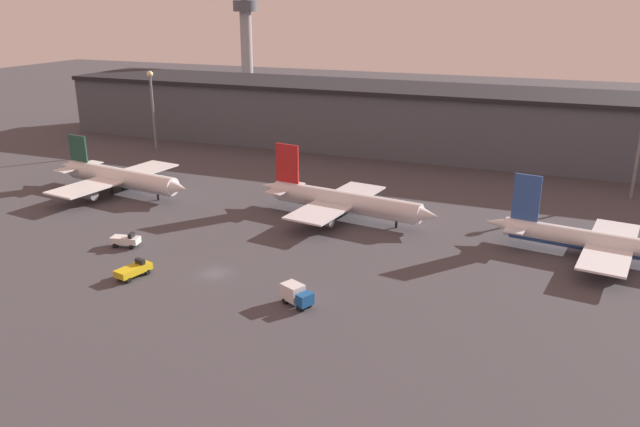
{
  "coord_description": "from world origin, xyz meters",
  "views": [
    {
      "loc": [
        50.39,
        -79.29,
        41.86
      ],
      "look_at": [
        11.21,
        17.95,
        6.0
      ],
      "focal_mm": 35.0,
      "sensor_mm": 36.0,
      "label": 1
    }
  ],
  "objects_px": {
    "airplane_0": "(119,178)",
    "airplane_1": "(342,201)",
    "service_vehicle_1": "(134,270)",
    "service_vehicle_2": "(126,240)",
    "control_tower": "(246,44)",
    "service_vehicle_0": "(296,294)",
    "airplane_2": "(619,246)"
  },
  "relations": [
    {
      "from": "service_vehicle_2",
      "to": "airplane_1",
      "type": "bearing_deg",
      "value": 32.67
    },
    {
      "from": "airplane_1",
      "to": "airplane_2",
      "type": "relative_size",
      "value": 0.88
    },
    {
      "from": "service_vehicle_0",
      "to": "service_vehicle_1",
      "type": "xyz_separation_m",
      "value": [
        -27.99,
        -0.82,
        -0.48
      ]
    },
    {
      "from": "airplane_1",
      "to": "airplane_2",
      "type": "xyz_separation_m",
      "value": [
        50.84,
        -4.19,
        -0.48
      ]
    },
    {
      "from": "airplane_1",
      "to": "service_vehicle_0",
      "type": "xyz_separation_m",
      "value": [
        6.95,
        -38.67,
        -1.8
      ]
    },
    {
      "from": "service_vehicle_0",
      "to": "control_tower",
      "type": "relative_size",
      "value": 0.12
    },
    {
      "from": "airplane_0",
      "to": "service_vehicle_0",
      "type": "distance_m",
      "value": 70.39
    },
    {
      "from": "airplane_0",
      "to": "airplane_1",
      "type": "relative_size",
      "value": 0.99
    },
    {
      "from": "airplane_2",
      "to": "service_vehicle_1",
      "type": "distance_m",
      "value": 80.1
    },
    {
      "from": "service_vehicle_0",
      "to": "airplane_1",
      "type": "bearing_deg",
      "value": 125.17
    },
    {
      "from": "airplane_2",
      "to": "service_vehicle_2",
      "type": "distance_m",
      "value": 85.22
    },
    {
      "from": "airplane_0",
      "to": "control_tower",
      "type": "xyz_separation_m",
      "value": [
        -24.68,
        108.48,
        22.42
      ]
    },
    {
      "from": "airplane_2",
      "to": "airplane_0",
      "type": "bearing_deg",
      "value": -172.9
    },
    {
      "from": "control_tower",
      "to": "service_vehicle_1",
      "type": "bearing_deg",
      "value": -68.59
    },
    {
      "from": "airplane_0",
      "to": "service_vehicle_0",
      "type": "bearing_deg",
      "value": -22.9
    },
    {
      "from": "airplane_2",
      "to": "control_tower",
      "type": "xyz_separation_m",
      "value": [
        -128.93,
        110.18,
        22.95
      ]
    },
    {
      "from": "service_vehicle_1",
      "to": "airplane_1",
      "type": "bearing_deg",
      "value": -15.22
    },
    {
      "from": "service_vehicle_0",
      "to": "service_vehicle_2",
      "type": "xyz_separation_m",
      "value": [
        -37.49,
        9.26,
        -0.44
      ]
    },
    {
      "from": "airplane_0",
      "to": "airplane_2",
      "type": "height_order",
      "value": "airplane_2"
    },
    {
      "from": "service_vehicle_1",
      "to": "service_vehicle_2",
      "type": "height_order",
      "value": "service_vehicle_2"
    },
    {
      "from": "airplane_2",
      "to": "service_vehicle_0",
      "type": "xyz_separation_m",
      "value": [
        -43.89,
        -34.48,
        -1.32
      ]
    },
    {
      "from": "service_vehicle_1",
      "to": "airplane_0",
      "type": "bearing_deg",
      "value": 54.02
    },
    {
      "from": "airplane_0",
      "to": "service_vehicle_1",
      "type": "height_order",
      "value": "airplane_0"
    },
    {
      "from": "airplane_0",
      "to": "airplane_2",
      "type": "bearing_deg",
      "value": 7.1
    },
    {
      "from": "airplane_0",
      "to": "service_vehicle_2",
      "type": "height_order",
      "value": "airplane_0"
    },
    {
      "from": "service_vehicle_1",
      "to": "control_tower",
      "type": "xyz_separation_m",
      "value": [
        -57.05,
        145.47,
        24.75
      ]
    },
    {
      "from": "airplane_1",
      "to": "service_vehicle_1",
      "type": "relative_size",
      "value": 6.43
    },
    {
      "from": "service_vehicle_1",
      "to": "control_tower",
      "type": "distance_m",
      "value": 158.2
    },
    {
      "from": "service_vehicle_2",
      "to": "service_vehicle_0",
      "type": "bearing_deg",
      "value": -25.12
    },
    {
      "from": "service_vehicle_2",
      "to": "control_tower",
      "type": "xyz_separation_m",
      "value": [
        -47.54,
        135.39,
        24.71
      ]
    },
    {
      "from": "service_vehicle_0",
      "to": "control_tower",
      "type": "height_order",
      "value": "control_tower"
    },
    {
      "from": "control_tower",
      "to": "airplane_0",
      "type": "bearing_deg",
      "value": -77.18
    }
  ]
}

